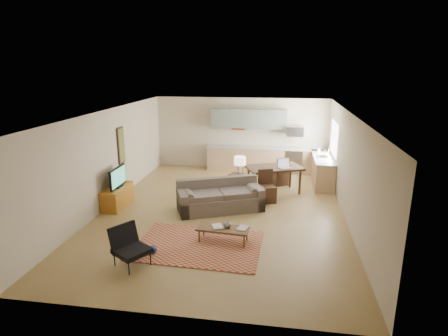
% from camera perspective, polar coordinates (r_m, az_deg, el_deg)
% --- Properties ---
extents(room, '(9.00, 9.00, 9.00)m').
position_cam_1_polar(room, '(9.91, -0.27, 0.65)').
color(room, olive).
rests_on(room, ground).
extents(kitchen_counter_back, '(4.26, 0.64, 0.92)m').
position_cam_1_polar(kitchen_counter_back, '(14.08, 6.06, 1.33)').
color(kitchen_counter_back, tan).
rests_on(kitchen_counter_back, ground).
extents(kitchen_counter_right, '(0.64, 2.26, 0.92)m').
position_cam_1_polar(kitchen_counter_right, '(13.00, 14.75, -0.30)').
color(kitchen_counter_right, tan).
rests_on(kitchen_counter_right, ground).
extents(kitchen_range, '(0.62, 0.62, 0.90)m').
position_cam_1_polar(kitchen_range, '(14.08, 10.53, 1.11)').
color(kitchen_range, '#A5A8AD').
rests_on(kitchen_range, ground).
extents(kitchen_microwave, '(0.62, 0.40, 0.35)m').
position_cam_1_polar(kitchen_microwave, '(13.87, 10.75, 5.53)').
color(kitchen_microwave, '#A5A8AD').
rests_on(kitchen_microwave, room).
extents(upper_cabinets, '(2.80, 0.34, 0.70)m').
position_cam_1_polar(upper_cabinets, '(13.98, 3.79, 7.51)').
color(upper_cabinets, slate).
rests_on(upper_cabinets, room).
extents(window_right, '(0.02, 1.40, 1.05)m').
position_cam_1_polar(window_right, '(12.79, 16.42, 4.34)').
color(window_right, white).
rests_on(window_right, room).
extents(wall_art_left, '(0.06, 0.42, 1.10)m').
position_cam_1_polar(wall_art_left, '(11.63, -15.39, 3.34)').
color(wall_art_left, olive).
rests_on(wall_art_left, room).
extents(triptych, '(1.70, 0.04, 0.50)m').
position_cam_1_polar(triptych, '(14.19, 2.20, 6.83)').
color(triptych, beige).
rests_on(triptych, room).
extents(rug, '(2.83, 2.02, 0.02)m').
position_cam_1_polar(rug, '(8.51, -3.98, -11.69)').
color(rug, maroon).
rests_on(rug, floor).
extents(sofa, '(2.62, 1.91, 0.84)m').
position_cam_1_polar(sofa, '(10.28, -0.57, -4.24)').
color(sofa, '#5C5149').
rests_on(sofa, floor).
extents(coffee_table, '(1.22, 0.58, 0.36)m').
position_cam_1_polar(coffee_table, '(8.58, -0.13, -10.15)').
color(coffee_table, '#4E371E').
rests_on(coffee_table, floor).
extents(book_a, '(0.42, 0.45, 0.03)m').
position_cam_1_polar(book_a, '(8.52, -1.75, -8.97)').
color(book_a, maroon).
rests_on(book_a, coffee_table).
extents(book_b, '(0.37, 0.41, 0.02)m').
position_cam_1_polar(book_b, '(8.52, 2.19, -8.99)').
color(book_b, navy).
rests_on(book_b, coffee_table).
extents(vase, '(0.21, 0.21, 0.18)m').
position_cam_1_polar(vase, '(8.49, 0.57, -8.49)').
color(vase, black).
rests_on(vase, coffee_table).
extents(armchair, '(0.98, 0.98, 0.81)m').
position_cam_1_polar(armchair, '(7.78, -13.89, -11.63)').
color(armchair, black).
rests_on(armchair, floor).
extents(tv_credenza, '(0.48, 1.24, 0.57)m').
position_cam_1_polar(tv_credenza, '(11.02, -15.91, -4.20)').
color(tv_credenza, '#935717').
rests_on(tv_credenza, floor).
extents(tv, '(0.10, 0.96, 0.57)m').
position_cam_1_polar(tv, '(10.83, -15.91, -1.36)').
color(tv, black).
rests_on(tv, tv_credenza).
extents(console_table, '(0.72, 0.61, 0.71)m').
position_cam_1_polar(console_table, '(11.28, 2.40, -2.75)').
color(console_table, '#322015').
rests_on(console_table, floor).
extents(table_lamp, '(0.47, 0.47, 0.57)m').
position_cam_1_polar(table_lamp, '(11.10, 2.43, 0.40)').
color(table_lamp, beige).
rests_on(table_lamp, console_table).
extents(dining_table, '(1.90, 1.53, 0.84)m').
position_cam_1_polar(dining_table, '(11.77, 7.60, -1.78)').
color(dining_table, '#322015').
rests_on(dining_table, floor).
extents(dining_chair_near, '(0.59, 0.60, 0.95)m').
position_cam_1_polar(dining_chair_near, '(10.94, 6.61, -2.79)').
color(dining_chair_near, '#322015').
rests_on(dining_chair_near, floor).
extents(dining_chair_far, '(0.64, 0.65, 0.96)m').
position_cam_1_polar(dining_chair_far, '(12.57, 8.49, -0.39)').
color(dining_chair_far, '#322015').
rests_on(dining_chair_far, floor).
extents(laptop, '(0.44, 0.40, 0.27)m').
position_cam_1_polar(laptop, '(11.51, 9.33, 0.62)').
color(laptop, '#A5A8AD').
rests_on(laptop, dining_table).
extents(soap_bottle, '(0.11, 0.11, 0.19)m').
position_cam_1_polar(soap_bottle, '(13.41, 14.26, 2.66)').
color(soap_bottle, beige).
rests_on(soap_bottle, kitchen_counter_right).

